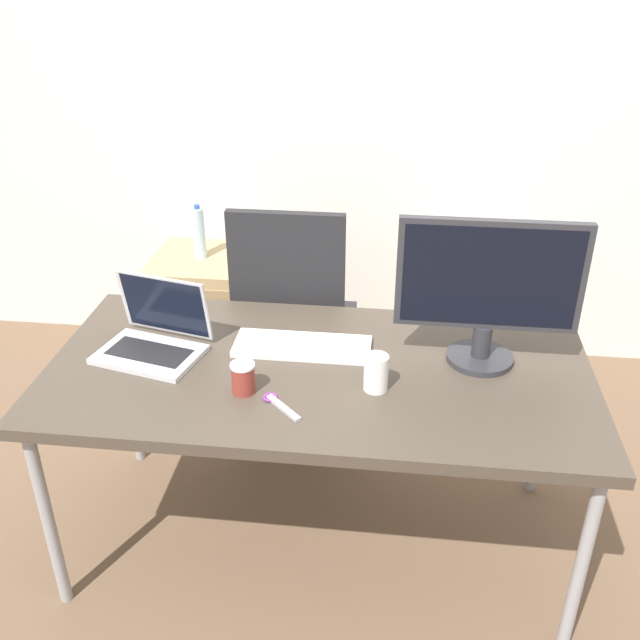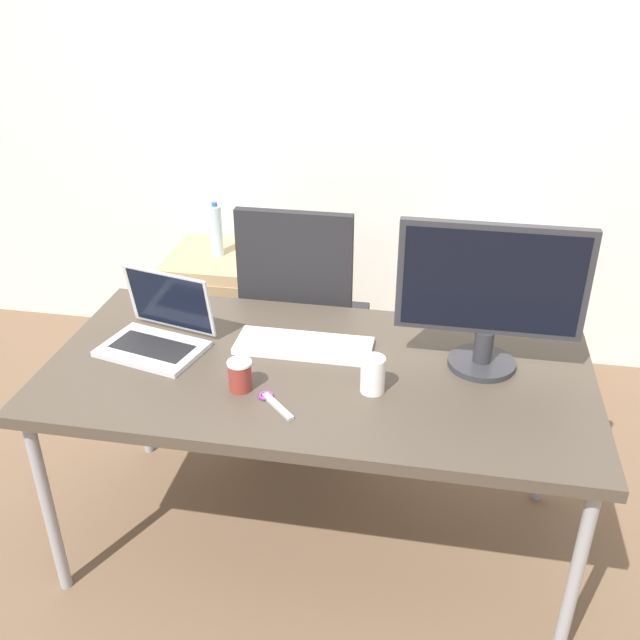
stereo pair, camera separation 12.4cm
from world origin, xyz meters
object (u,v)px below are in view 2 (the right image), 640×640
(coffee_cup_white, at_px, (373,375))
(coffee_cup_brown, at_px, (240,375))
(office_chair, at_px, (305,346))
(keyboard, at_px, (304,346))
(cabinet_right, at_px, (473,328))
(monitor, at_px, (490,294))
(laptop_center, at_px, (158,332))
(water_bottle, at_px, (216,230))
(cabinet_left, at_px, (222,306))

(coffee_cup_white, xyz_separation_m, coffee_cup_brown, (-0.39, -0.06, -0.01))
(office_chair, relative_size, keyboard, 2.38)
(cabinet_right, distance_m, keyboard, 1.34)
(coffee_cup_white, bearing_deg, cabinet_right, 74.69)
(office_chair, xyz_separation_m, keyboard, (0.11, -0.57, 0.35))
(keyboard, bearing_deg, coffee_cup_brown, -117.54)
(cabinet_right, relative_size, coffee_cup_brown, 5.83)
(monitor, relative_size, coffee_cup_brown, 5.85)
(office_chair, height_order, laptop_center, office_chair)
(laptop_center, distance_m, monitor, 1.09)
(laptop_center, bearing_deg, monitor, 3.25)
(office_chair, relative_size, cabinet_right, 1.90)
(coffee_cup_white, height_order, coffee_cup_brown, coffee_cup_white)
(cabinet_right, distance_m, laptop_center, 1.67)
(office_chair, relative_size, coffee_cup_white, 9.33)
(office_chair, relative_size, water_bottle, 3.99)
(laptop_center, distance_m, keyboard, 0.49)
(water_bottle, xyz_separation_m, coffee_cup_white, (0.91, -1.30, 0.11))
(coffee_cup_white, bearing_deg, water_bottle, 124.98)
(water_bottle, bearing_deg, cabinet_right, -0.10)
(keyboard, bearing_deg, monitor, -0.36)
(office_chair, height_order, coffee_cup_white, office_chair)
(office_chair, bearing_deg, cabinet_left, 136.31)
(water_bottle, xyz_separation_m, laptop_center, (0.18, -1.16, 0.10))
(monitor, height_order, keyboard, monitor)
(office_chair, bearing_deg, coffee_cup_brown, -91.79)
(water_bottle, distance_m, coffee_cup_brown, 1.46)
(office_chair, relative_size, coffee_cup_brown, 11.09)
(monitor, xyz_separation_m, coffee_cup_white, (-0.33, -0.20, -0.20))
(office_chair, xyz_separation_m, cabinet_left, (-0.54, 0.52, -0.12))
(monitor, height_order, coffee_cup_brown, monitor)
(keyboard, bearing_deg, water_bottle, 120.99)
(office_chair, relative_size, cabinet_left, 1.90)
(office_chair, xyz_separation_m, coffee_cup_white, (0.37, -0.78, 0.39))
(laptop_center, bearing_deg, coffee_cup_white, -11.05)
(keyboard, bearing_deg, coffee_cup_white, -39.28)
(water_bottle, height_order, keyboard, water_bottle)
(water_bottle, bearing_deg, office_chair, -43.81)
(office_chair, relative_size, monitor, 1.90)
(cabinet_right, height_order, laptop_center, laptop_center)
(monitor, bearing_deg, water_bottle, 138.43)
(cabinet_left, distance_m, keyboard, 1.36)
(laptop_center, xyz_separation_m, monitor, (1.06, 0.06, 0.21))
(office_chair, distance_m, monitor, 1.08)
(cabinet_left, height_order, coffee_cup_brown, coffee_cup_brown)
(cabinet_left, xyz_separation_m, coffee_cup_white, (0.91, -1.30, 0.52))
(cabinet_right, bearing_deg, cabinet_left, 180.00)
(water_bottle, height_order, monitor, monitor)
(monitor, distance_m, coffee_cup_white, 0.43)
(keyboard, bearing_deg, cabinet_left, 121.04)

